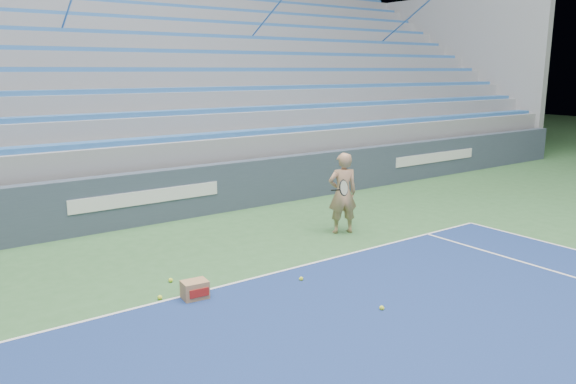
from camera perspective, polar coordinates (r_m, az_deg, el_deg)
The scene contains 8 objects.
sponsor_barrier at distance 11.98m, azimuth -14.30°, elevation -0.59°, with size 30.00×0.32×1.10m.
bleachers at distance 17.16m, azimuth -21.92°, elevation 8.80°, with size 31.00×9.15×7.30m.
tennis_player at distance 10.95m, azimuth 5.57°, elevation -0.12°, with size 0.95×0.90×1.59m.
ball_box at distance 8.07m, azimuth -9.44°, elevation -9.79°, with size 0.38×0.31×0.26m.
tennis_ball_0 at distance 8.17m, azimuth -12.89°, elevation -10.40°, with size 0.07×0.07×0.07m, color #DFF031.
tennis_ball_1 at distance 7.75m, azimuth 9.51°, elevation -11.55°, with size 0.07×0.07×0.07m, color #DFF031.
tennis_ball_2 at distance 8.63m, azimuth 1.35°, elevation -8.82°, with size 0.07×0.07×0.07m, color #DFF031.
tennis_ball_3 at distance 8.76m, azimuth -11.84°, elevation -8.76°, with size 0.07×0.07×0.07m, color #DFF031.
Camera 1 is at (-4.28, 5.00, 3.14)m, focal length 35.00 mm.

